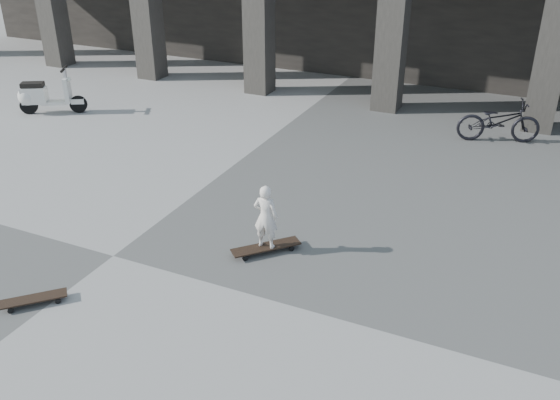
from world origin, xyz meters
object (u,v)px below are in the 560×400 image
at_px(scooter, 40,96).
at_px(bicycle, 499,121).
at_px(child, 266,217).
at_px(skateboard_spare, 34,299).
at_px(longboard, 266,247).

distance_m(scooter, bicycle, 10.79).
distance_m(child, bicycle, 6.76).
bearing_deg(child, skateboard_spare, 42.26).
height_order(skateboard_spare, bicycle, bicycle).
bearing_deg(bicycle, scooter, 86.23).
bearing_deg(longboard, child, 159.79).
distance_m(longboard, bicycle, 6.77).
relative_size(child, scooter, 0.68).
bearing_deg(longboard, skateboard_spare, -178.95).
xyz_separation_m(longboard, child, (-0.00, -0.00, 0.52)).
bearing_deg(scooter, bicycle, -15.19).
relative_size(longboard, skateboard_spare, 1.28).
relative_size(child, bicycle, 0.57).
distance_m(skateboard_spare, scooter, 8.22).
distance_m(longboard, skateboard_spare, 3.27).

